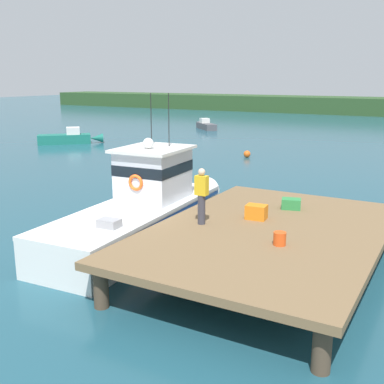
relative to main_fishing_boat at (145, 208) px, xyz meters
name	(u,v)px	position (x,y,z in m)	size (l,w,h in m)	color
ground_plane	(130,241)	(-0.17, -0.62, -1.01)	(200.00, 200.00, 0.00)	#1E4C5B
dock	(268,233)	(4.63, -0.62, 0.07)	(6.00, 9.00, 1.20)	#4C3D2D
main_fishing_boat	(145,208)	(0.00, 0.00, 0.00)	(3.00, 9.89, 4.80)	white
crate_stack_mid_dock	(256,212)	(3.97, 0.12, 0.41)	(0.60, 0.44, 0.43)	orange
crate_single_far	(291,204)	(4.53, 1.71, 0.36)	(0.60, 0.44, 0.33)	#2D8442
bait_bucket	(280,239)	(5.34, -1.72, 0.36)	(0.32, 0.32, 0.34)	#E04C19
deckhand_by_the_boat	(202,195)	(2.78, -1.12, 1.05)	(0.36, 0.22, 1.63)	#383842
moored_boat_far_right	(69,138)	(-18.92, 16.30, -0.55)	(4.51, 4.34, 1.33)	#196B5B
moored_boat_far_left	(205,125)	(-14.37, 31.72, -0.63)	(3.75, 3.59, 1.10)	#4C4C51
mooring_buoy_spare_mooring	(247,154)	(-3.45, 17.04, -0.77)	(0.47, 0.47, 0.47)	#EA5B19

